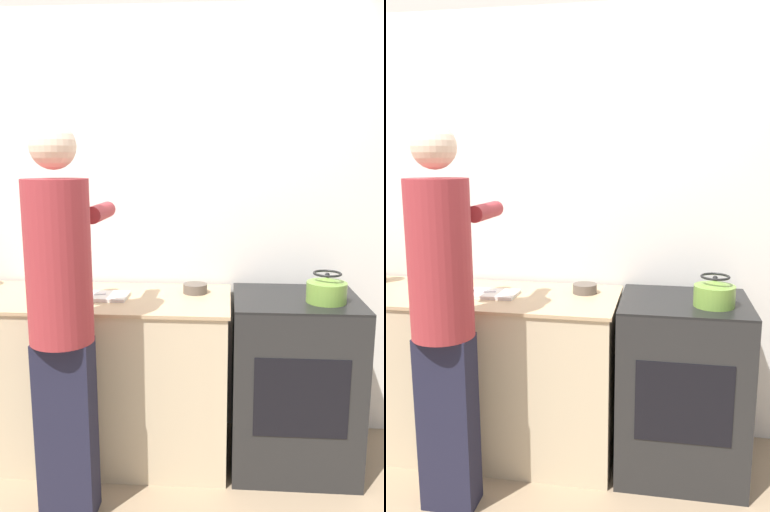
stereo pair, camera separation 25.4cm
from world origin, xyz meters
TOP-DOWN VIEW (x-y plane):
  - ground_plane at (0.00, 0.00)m, footprint 12.00×12.00m
  - wall_back at (0.00, 0.68)m, footprint 8.00×0.05m
  - counter at (-0.34, 0.31)m, footprint 1.77×0.64m
  - oven at (0.89, 0.29)m, footprint 0.66×0.58m
  - person at (-0.21, -0.21)m, footprint 0.32×0.56m
  - cutting_board at (-0.20, 0.28)m, footprint 0.37×0.18m
  - knife at (-0.24, 0.28)m, footprint 0.19×0.08m
  - kettle at (1.02, 0.21)m, footprint 0.20×0.20m
  - bowl_mixing at (0.34, 0.42)m, footprint 0.13×0.13m

SIDE VIEW (x-z plane):
  - ground_plane at x=0.00m, z-range 0.00..0.00m
  - counter at x=-0.34m, z-range 0.00..0.92m
  - oven at x=0.89m, z-range 0.00..0.94m
  - cutting_board at x=-0.20m, z-range 0.92..0.94m
  - knife at x=-0.24m, z-range 0.93..0.94m
  - bowl_mixing at x=0.34m, z-range 0.92..0.97m
  - person at x=-0.21m, z-range 0.09..1.90m
  - kettle at x=1.02m, z-range 0.93..1.08m
  - wall_back at x=0.00m, z-range 0.00..2.60m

